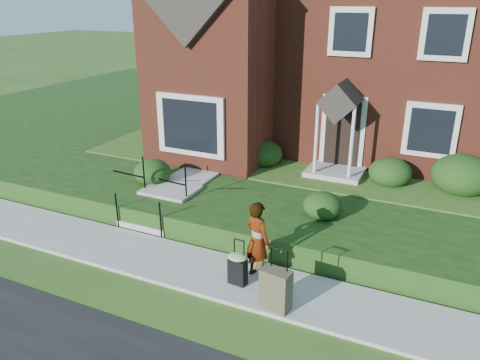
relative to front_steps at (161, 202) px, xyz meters
The scene contains 10 objects.
ground 3.14m from the front_steps, 36.42° to the right, with size 120.00×120.00×0.00m, color #2D5119.
sidewalk 3.14m from the front_steps, 36.42° to the right, with size 60.00×1.60×0.08m, color #9E9B93.
terrace 11.15m from the front_steps, 54.33° to the left, with size 44.00×20.00×0.60m, color #15380F.
walkway 3.16m from the front_steps, 90.00° to the left, with size 1.20×6.00×0.06m, color #9E9B93.
main_house 9.41m from the front_steps, 73.56° to the left, with size 10.40×10.20×9.40m.
front_steps is the anchor object (origin of this frame).
foundation_shrubs 4.29m from the front_steps, 47.83° to the left, with size 10.45×4.36×1.12m.
woman 3.79m from the front_steps, 24.98° to the right, with size 0.61×0.40×1.68m, color #999999.
suitcase_black 3.75m from the front_steps, 32.30° to the right, with size 0.43×0.36×0.98m.
suitcase_olive 4.80m from the front_steps, 30.36° to the right, with size 0.60×0.39×1.20m.
Camera 1 is at (4.13, -7.43, 5.48)m, focal length 35.00 mm.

